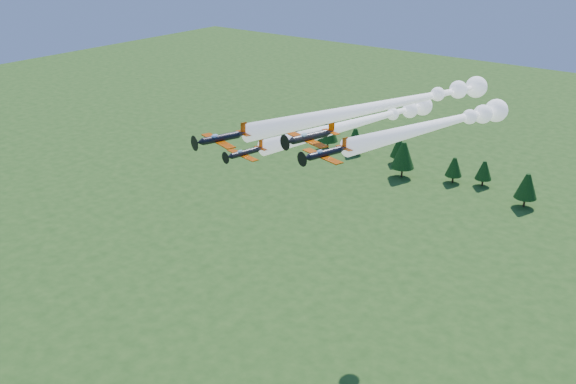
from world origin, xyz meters
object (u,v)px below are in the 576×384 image
Objects in this scene: plane_slot at (309,137)px; plane_right at (444,123)px; plane_left at (367,120)px; plane_lead at (394,103)px.

plane_right is at bearing 59.66° from plane_slot.
plane_right reaches higher than plane_slot.
plane_left is 21.18m from plane_right.
plane_right reaches higher than plane_left.
plane_slot is (-15.05, -13.80, -1.71)m from plane_right.
plane_left is 5.02× the size of plane_slot.
plane_left is at bearing 115.96° from plane_slot.
plane_left is 23.14m from plane_slot.
plane_slot is at bearing -121.25° from plane_right.
plane_lead reaches higher than plane_right.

